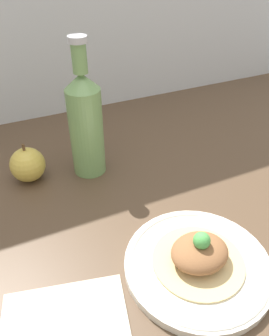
% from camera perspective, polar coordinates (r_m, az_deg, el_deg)
% --- Properties ---
extents(ground_plane, '(1.80, 1.10, 0.04)m').
position_cam_1_polar(ground_plane, '(0.65, 2.45, -10.40)').
color(ground_plane, brown).
extents(plate, '(0.24, 0.24, 0.02)m').
position_cam_1_polar(plate, '(0.57, 10.91, -16.10)').
color(plate, silver).
rests_on(plate, ground_plane).
extents(plated_food, '(0.15, 0.15, 0.07)m').
position_cam_1_polar(plated_food, '(0.55, 11.23, -14.43)').
color(plated_food, '#D6BC7F').
rests_on(plated_food, plate).
extents(cider_bottle, '(0.07, 0.07, 0.30)m').
position_cam_1_polar(cider_bottle, '(0.71, -8.50, 7.82)').
color(cider_bottle, '#729E5B').
rests_on(cider_bottle, ground_plane).
extents(apple, '(0.08, 0.08, 0.09)m').
position_cam_1_polar(apple, '(0.75, -18.11, 0.56)').
color(apple, gold).
rests_on(apple, ground_plane).
extents(napkin, '(0.21, 0.19, 0.01)m').
position_cam_1_polar(napkin, '(0.52, -12.02, -26.24)').
color(napkin, beige).
rests_on(napkin, ground_plane).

